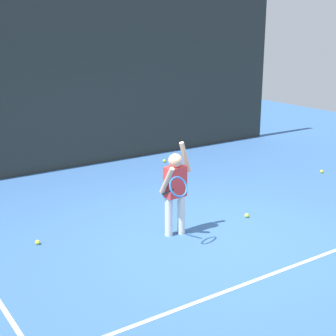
{
  "coord_description": "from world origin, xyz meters",
  "views": [
    {
      "loc": [
        -4.18,
        -5.23,
        2.94
      ],
      "look_at": [
        -0.2,
        0.72,
        0.85
      ],
      "focal_mm": 53.4,
      "sensor_mm": 36.0,
      "label": 1
    }
  ],
  "objects_px": {
    "tennis_ball_1": "(247,216)",
    "tennis_ball_4": "(322,171)",
    "tennis_ball_0": "(172,167)",
    "tennis_ball_3": "(164,161)",
    "tennis_ball_6": "(38,242)",
    "tennis_player": "(175,187)"
  },
  "relations": [
    {
      "from": "tennis_ball_0",
      "to": "tennis_ball_3",
      "type": "xyz_separation_m",
      "value": [
        0.14,
        0.51,
        0.0
      ]
    },
    {
      "from": "tennis_ball_1",
      "to": "tennis_ball_6",
      "type": "bearing_deg",
      "value": 164.31
    },
    {
      "from": "tennis_ball_0",
      "to": "tennis_ball_3",
      "type": "bearing_deg",
      "value": 74.21
    },
    {
      "from": "tennis_ball_0",
      "to": "tennis_ball_4",
      "type": "xyz_separation_m",
      "value": [
        2.36,
        -1.95,
        0.0
      ]
    },
    {
      "from": "tennis_ball_6",
      "to": "tennis_ball_4",
      "type": "bearing_deg",
      "value": 0.88
    },
    {
      "from": "tennis_player",
      "to": "tennis_ball_4",
      "type": "xyz_separation_m",
      "value": [
        4.23,
        0.88,
        -0.69
      ]
    },
    {
      "from": "tennis_ball_1",
      "to": "tennis_ball_6",
      "type": "height_order",
      "value": "same"
    },
    {
      "from": "tennis_player",
      "to": "tennis_ball_4",
      "type": "distance_m",
      "value": 4.37
    },
    {
      "from": "tennis_ball_6",
      "to": "tennis_player",
      "type": "bearing_deg",
      "value": -24.14
    },
    {
      "from": "tennis_player",
      "to": "tennis_ball_4",
      "type": "bearing_deg",
      "value": 7.57
    },
    {
      "from": "tennis_player",
      "to": "tennis_ball_3",
      "type": "bearing_deg",
      "value": 54.71
    },
    {
      "from": "tennis_ball_1",
      "to": "tennis_ball_6",
      "type": "relative_size",
      "value": 1.0
    },
    {
      "from": "tennis_ball_1",
      "to": "tennis_ball_4",
      "type": "distance_m",
      "value": 3.07
    },
    {
      "from": "tennis_ball_0",
      "to": "tennis_ball_3",
      "type": "relative_size",
      "value": 1.0
    },
    {
      "from": "tennis_player",
      "to": "tennis_ball_6",
      "type": "relative_size",
      "value": 20.46
    },
    {
      "from": "tennis_ball_4",
      "to": "tennis_ball_3",
      "type": "bearing_deg",
      "value": 132.01
    },
    {
      "from": "tennis_ball_0",
      "to": "tennis_ball_1",
      "type": "relative_size",
      "value": 1.0
    },
    {
      "from": "tennis_ball_3",
      "to": "tennis_ball_4",
      "type": "height_order",
      "value": "same"
    },
    {
      "from": "tennis_ball_3",
      "to": "tennis_ball_0",
      "type": "bearing_deg",
      "value": -105.79
    },
    {
      "from": "tennis_ball_1",
      "to": "tennis_player",
      "type": "bearing_deg",
      "value": 176.74
    },
    {
      "from": "tennis_ball_4",
      "to": "tennis_ball_6",
      "type": "height_order",
      "value": "same"
    },
    {
      "from": "tennis_ball_3",
      "to": "tennis_ball_6",
      "type": "height_order",
      "value": "same"
    }
  ]
}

